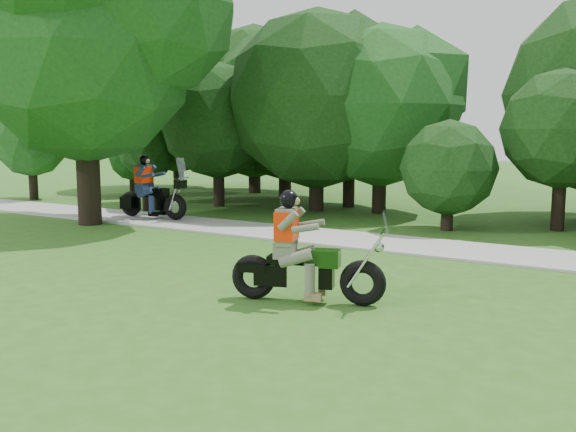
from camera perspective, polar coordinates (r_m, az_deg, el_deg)
The scene contains 6 objects.
ground at distance 8.37m, azimuth -2.04°, elevation -12.05°, with size 100.00×100.00×0.00m, color #2E5F1B.
walkway at distance 15.46m, azimuth 14.48°, elevation -2.91°, with size 60.00×2.20×0.06m, color #9D9D98.
tree_line at distance 21.47m, azimuth 20.73°, elevation 9.43°, with size 40.10×11.62×7.45m.
big_tree_west at distance 20.24m, azimuth -17.14°, elevation 15.77°, with size 8.64×6.56×9.96m.
chopper_motorcycle at distance 10.52m, azimuth 1.03°, elevation -4.03°, with size 2.55×1.19×1.85m.
touring_motorcycle at distance 20.44m, azimuth -12.30°, elevation 1.83°, with size 2.57×0.79×1.96m.
Camera 1 is at (4.33, -6.57, 2.85)m, focal length 40.00 mm.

